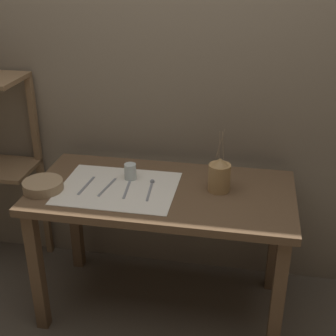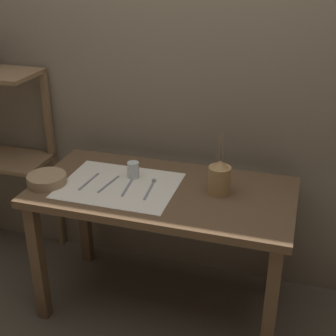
{
  "view_description": "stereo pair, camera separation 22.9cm",
  "coord_description": "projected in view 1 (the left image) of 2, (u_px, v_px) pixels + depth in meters",
  "views": [
    {
      "loc": [
        0.41,
        -2.03,
        1.85
      ],
      "look_at": [
        0.03,
        0.0,
        0.87
      ],
      "focal_mm": 50.0,
      "sensor_mm": 36.0,
      "label": 1
    },
    {
      "loc": [
        0.63,
        -1.98,
        1.85
      ],
      "look_at": [
        0.03,
        0.0,
        0.87
      ],
      "focal_mm": 50.0,
      "sensor_mm": 36.0,
      "label": 2
    }
  ],
  "objects": [
    {
      "name": "ground_plane",
      "position": [
        163.0,
        305.0,
        2.67
      ],
      "size": [
        12.0,
        12.0,
        0.0
      ],
      "primitive_type": "plane",
      "color": "brown"
    },
    {
      "name": "stone_wall_back",
      "position": [
        178.0,
        78.0,
        2.55
      ],
      "size": [
        7.0,
        0.06,
        2.4
      ],
      "color": "#7A6B56",
      "rests_on": "ground_plane"
    },
    {
      "name": "wooden_table",
      "position": [
        162.0,
        207.0,
        2.39
      ],
      "size": [
        1.32,
        0.66,
        0.75
      ],
      "color": "brown",
      "rests_on": "ground_plane"
    },
    {
      "name": "linen_cloth",
      "position": [
        118.0,
        188.0,
        2.36
      ],
      "size": [
        0.58,
        0.45,
        0.0
      ],
      "color": "silver",
      "rests_on": "wooden_table"
    },
    {
      "name": "pitcher_with_flowers",
      "position": [
        219.0,
        176.0,
        2.3
      ],
      "size": [
        0.11,
        0.11,
        0.34
      ],
      "color": "#A87F4C",
      "rests_on": "wooden_table"
    },
    {
      "name": "wooden_bowl",
      "position": [
        43.0,
        186.0,
        2.33
      ],
      "size": [
        0.2,
        0.2,
        0.05
      ],
      "color": "#9E7F5B",
      "rests_on": "wooden_table"
    },
    {
      "name": "glass_tumbler_near",
      "position": [
        130.0,
        172.0,
        2.43
      ],
      "size": [
        0.06,
        0.06,
        0.08
      ],
      "color": "silver",
      "rests_on": "wooden_table"
    },
    {
      "name": "fork_outer",
      "position": [
        86.0,
        185.0,
        2.37
      ],
      "size": [
        0.03,
        0.2,
        0.0
      ],
      "color": "gray",
      "rests_on": "wooden_table"
    },
    {
      "name": "fork_inner",
      "position": [
        107.0,
        187.0,
        2.36
      ],
      "size": [
        0.04,
        0.2,
        0.0
      ],
      "color": "gray",
      "rests_on": "wooden_table"
    },
    {
      "name": "spoon_outer",
      "position": [
        129.0,
        183.0,
        2.39
      ],
      "size": [
        0.04,
        0.21,
        0.02
      ],
      "color": "gray",
      "rests_on": "wooden_table"
    },
    {
      "name": "spoon_inner",
      "position": [
        151.0,
        185.0,
        2.37
      ],
      "size": [
        0.04,
        0.21,
        0.02
      ],
      "color": "gray",
      "rests_on": "wooden_table"
    }
  ]
}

